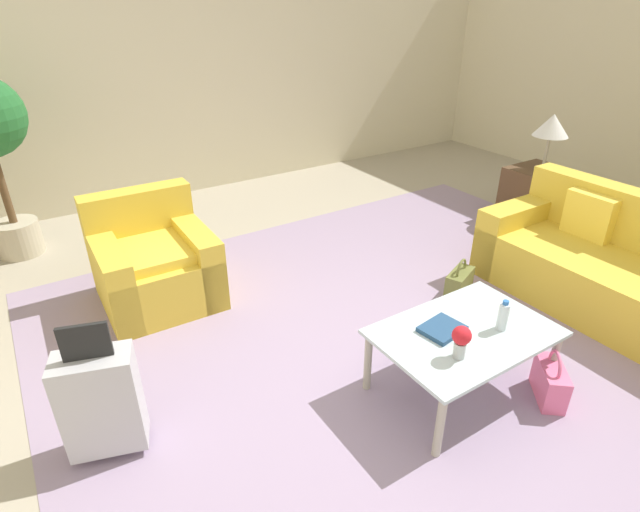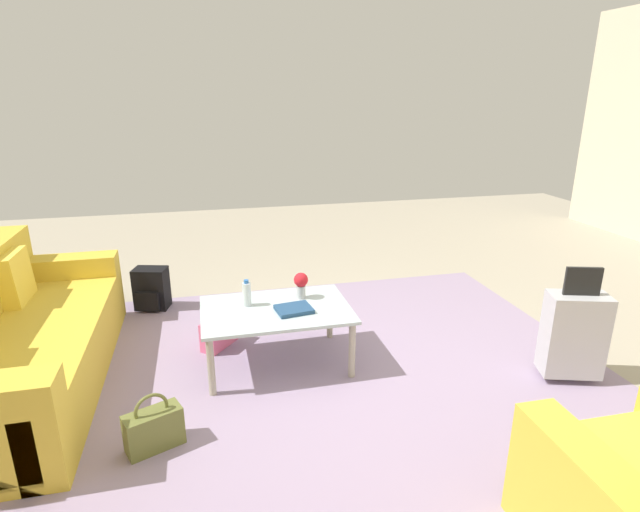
% 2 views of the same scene
% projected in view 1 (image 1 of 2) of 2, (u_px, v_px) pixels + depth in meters
% --- Properties ---
extents(ground_plane, '(12.00, 12.00, 0.00)m').
position_uv_depth(ground_plane, '(361.00, 367.00, 3.44)').
color(ground_plane, '#A89E89').
extents(wall_back, '(10.24, 0.12, 3.10)m').
position_uv_depth(wall_back, '(155.00, 66.00, 5.75)').
color(wall_back, beige).
rests_on(wall_back, ground).
extents(area_rug, '(5.20, 4.40, 0.01)m').
position_uv_depth(area_rug, '(407.00, 325.00, 3.88)').
color(area_rug, '#9984A3').
rests_on(area_rug, ground).
extents(couch, '(0.91, 2.28, 0.89)m').
position_uv_depth(couch, '(633.00, 279.00, 3.90)').
color(couch, gold).
rests_on(couch, ground).
extents(armchair, '(0.89, 0.91, 0.87)m').
position_uv_depth(armchair, '(154.00, 265.00, 4.12)').
color(armchair, gold).
rests_on(armchair, ground).
extents(coffee_table, '(1.09, 0.73, 0.45)m').
position_uv_depth(coffee_table, '(464.00, 338.00, 3.08)').
color(coffee_table, silver).
rests_on(coffee_table, ground).
extents(water_bottle, '(0.06, 0.06, 0.20)m').
position_uv_depth(water_bottle, '(503.00, 316.00, 3.03)').
color(water_bottle, silver).
rests_on(water_bottle, coffee_table).
extents(coffee_table_book, '(0.28, 0.24, 0.03)m').
position_uv_depth(coffee_table_book, '(442.00, 329.00, 3.05)').
color(coffee_table_book, navy).
rests_on(coffee_table_book, coffee_table).
extents(flower_vase, '(0.11, 0.11, 0.21)m').
position_uv_depth(flower_vase, '(461.00, 339.00, 2.78)').
color(flower_vase, '#B2B7BC').
rests_on(flower_vase, coffee_table).
extents(side_table, '(0.61, 0.61, 0.58)m').
position_uv_depth(side_table, '(537.00, 195.00, 5.58)').
color(side_table, '#513823').
rests_on(side_table, ground).
extents(table_lamp, '(0.36, 0.36, 0.60)m').
position_uv_depth(table_lamp, '(552.00, 127.00, 5.23)').
color(table_lamp, '#ADA899').
rests_on(table_lamp, side_table).
extents(suitcase_silver, '(0.45, 0.33, 0.85)m').
position_uv_depth(suitcase_silver, '(101.00, 401.00, 2.66)').
color(suitcase_silver, '#B7B7BC').
rests_on(suitcase_silver, ground).
extents(handbag_olive, '(0.35, 0.25, 0.36)m').
position_uv_depth(handbag_olive, '(459.00, 283.00, 4.19)').
color(handbag_olive, olive).
rests_on(handbag_olive, ground).
extents(handbag_pink, '(0.31, 0.34, 0.36)m').
position_uv_depth(handbag_pink, '(550.00, 382.00, 3.12)').
color(handbag_pink, pink).
rests_on(handbag_pink, ground).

